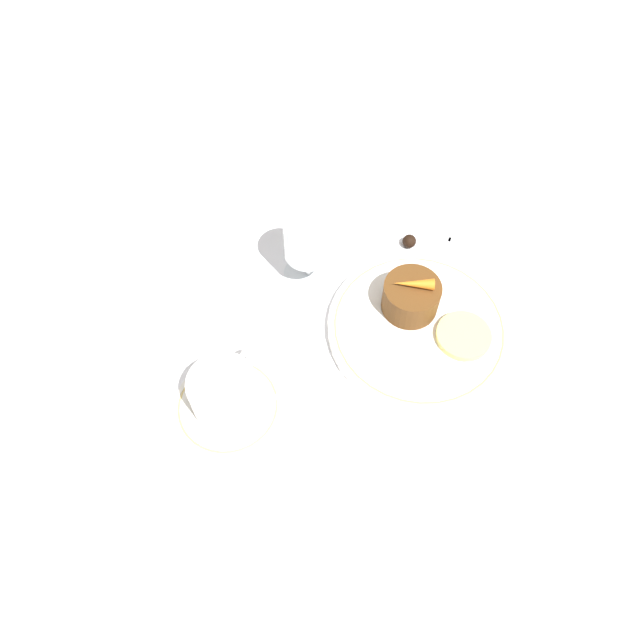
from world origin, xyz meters
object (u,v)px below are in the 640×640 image
at_px(coffee_cup, 224,392).
at_px(fork, 462,243).
at_px(dessert_cake, 411,297).
at_px(dinner_plate, 418,328).
at_px(wine_glass, 307,241).

xyz_separation_m(coffee_cup, fork, (0.39, -0.18, -0.04)).
bearing_deg(dessert_cake, coffee_cup, 147.18).
height_order(dinner_plate, coffee_cup, coffee_cup).
height_order(fork, dessert_cake, dessert_cake).
bearing_deg(dinner_plate, wine_glass, 83.86).
relative_size(dinner_plate, fork, 1.35).
height_order(coffee_cup, dessert_cake, coffee_cup).
height_order(wine_glass, dessert_cake, wine_glass).
bearing_deg(wine_glass, coffee_cup, -179.37).
bearing_deg(dessert_cake, wine_glass, 91.68).
height_order(coffee_cup, wine_glass, wine_glass).
bearing_deg(coffee_cup, fork, -24.98).
height_order(dinner_plate, wine_glass, wine_glass).
distance_m(coffee_cup, dessert_cake, 0.28).
distance_m(dinner_plate, wine_glass, 0.19).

